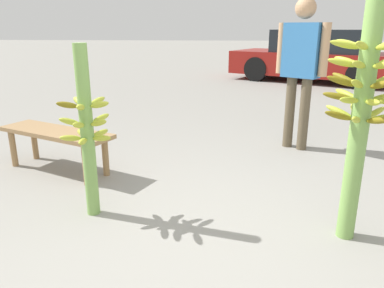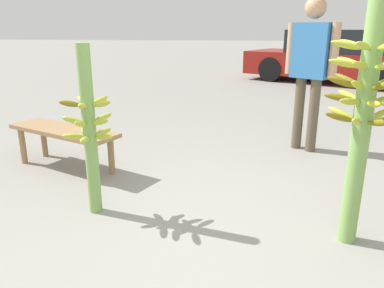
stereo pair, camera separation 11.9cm
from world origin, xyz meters
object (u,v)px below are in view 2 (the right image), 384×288
object	(u,v)px
vendor_person	(311,62)
banana_stalk_center	(365,105)
parked_car	(333,57)
banana_stalk_left	(89,129)
market_bench	(64,135)

from	to	relation	value
vendor_person	banana_stalk_center	bearing A→B (deg)	-53.89
banana_stalk_center	parked_car	distance (m)	7.95
banana_stalk_left	banana_stalk_center	distance (m)	1.84
banana_stalk_left	vendor_person	size ratio (longest dim) A/B	0.76
market_bench	parked_car	world-z (taller)	parked_car
banana_stalk_center	market_bench	distance (m)	2.72
vendor_person	parked_car	world-z (taller)	vendor_person
parked_car	vendor_person	bearing A→B (deg)	-166.26
parked_car	banana_stalk_center	bearing A→B (deg)	-162.64
banana_stalk_left	vendor_person	world-z (taller)	vendor_person
banana_stalk_left	vendor_person	xyz separation A→B (m)	(1.83, 1.79, 0.35)
parked_car	banana_stalk_left	bearing A→B (deg)	-175.25
banana_stalk_center	banana_stalk_left	bearing A→B (deg)	174.07
vendor_person	market_bench	bearing A→B (deg)	-122.72
vendor_person	parked_car	bearing A→B (deg)	111.37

